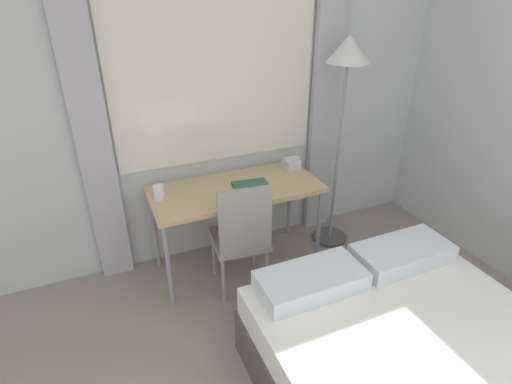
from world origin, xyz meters
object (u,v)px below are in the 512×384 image
object	(u,v)px
desk_chair	(242,234)
standing_lamp	(346,79)
book	(250,185)
mug	(159,192)
telephone	(291,163)
desk	(236,194)

from	to	relation	value
desk_chair	standing_lamp	distance (m)	1.44
book	mug	bearing A→B (deg)	173.38
telephone	mug	size ratio (longest dim) A/B	1.34
telephone	book	bearing A→B (deg)	-158.61
telephone	mug	bearing A→B (deg)	-175.13
standing_lamp	mug	world-z (taller)	standing_lamp
telephone	standing_lamp	bearing A→B (deg)	-18.59
standing_lamp	book	world-z (taller)	standing_lamp
standing_lamp	book	bearing A→B (deg)	-176.52
desk	mug	size ratio (longest dim) A/B	12.75
standing_lamp	desk_chair	bearing A→B (deg)	-162.49
desk	desk_chair	distance (m)	0.35
desk_chair	book	bearing A→B (deg)	61.82
standing_lamp	book	size ratio (longest dim) A/B	6.28
standing_lamp	telephone	world-z (taller)	standing_lamp
mug	desk_chair	bearing A→B (deg)	-34.64
desk_chair	book	distance (m)	0.41
telephone	book	size ratio (longest dim) A/B	0.48
desk	desk_chair	size ratio (longest dim) A/B	1.41
book	telephone	bearing A→B (deg)	21.39
book	desk_chair	bearing A→B (deg)	-124.25
desk	mug	distance (m)	0.59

